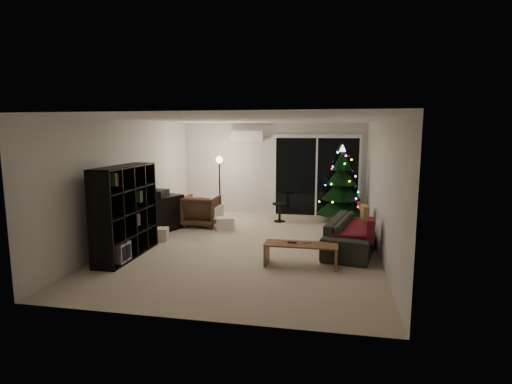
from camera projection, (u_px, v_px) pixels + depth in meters
room at (281, 186)px, 9.22m from camera, size 6.50×7.51×2.60m
bookshelf at (115, 211)px, 7.25m from camera, size 0.53×1.69×1.67m
media_cabinet at (158, 215)px, 9.05m from camera, size 0.89×1.37×0.80m
stereo at (157, 194)px, 8.98m from camera, size 0.41×0.48×0.17m
armchair at (201, 211)px, 9.67m from camera, size 0.81×0.83×0.74m
ottoman at (209, 215)px, 9.76m from camera, size 0.62×0.62×0.48m
cardboard_box_a at (159, 234)px, 8.36m from camera, size 0.43×0.36×0.27m
cardboard_box_b at (225, 224)px, 9.31m from camera, size 0.49×0.42×0.29m
side_table at (280, 212)px, 10.12m from camera, size 0.46×0.46×0.47m
floor_lamp at (220, 189)px, 10.29m from camera, size 0.25×0.25×1.58m
sofa at (353, 234)px, 7.71m from camera, size 1.24×2.23×0.62m
sofa_throw at (348, 227)px, 7.70m from camera, size 0.66×1.52×0.05m
cushion_a at (365, 215)px, 8.25m from camera, size 0.16×0.41×0.40m
cushion_b at (370, 230)px, 6.99m from camera, size 0.15×0.41×0.40m
coffee_table at (301, 255)px, 6.78m from camera, size 1.24×0.44×0.39m
remote_a at (292, 242)px, 6.78m from camera, size 0.15×0.05×0.02m
remote_b at (307, 242)px, 6.78m from camera, size 0.15×0.09×0.02m
christmas_tree at (341, 184)px, 9.94m from camera, size 1.33×1.33×1.95m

